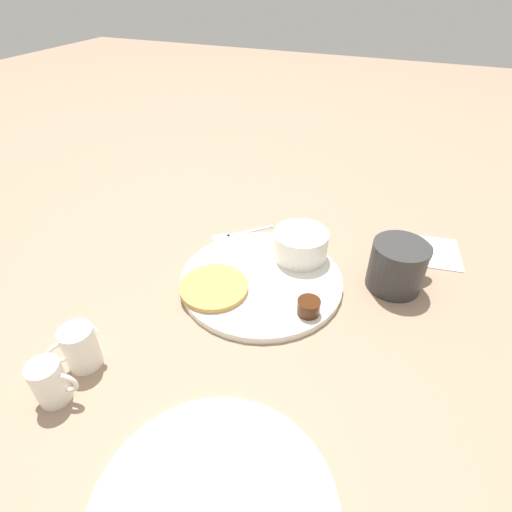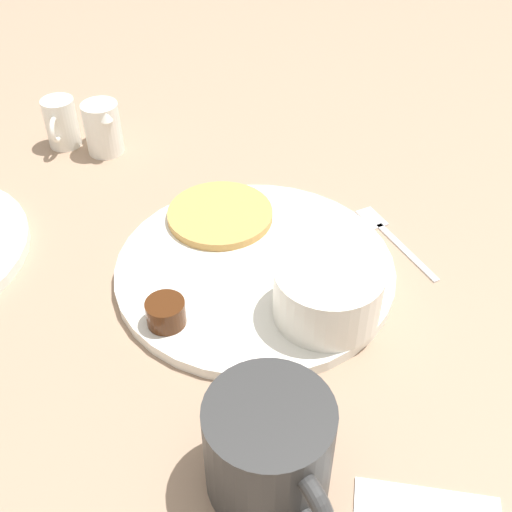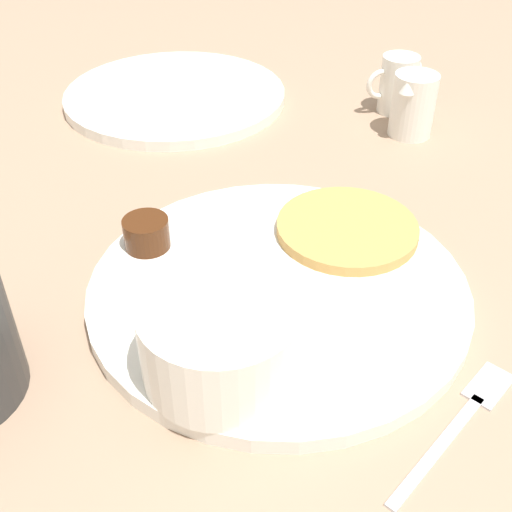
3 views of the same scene
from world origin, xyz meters
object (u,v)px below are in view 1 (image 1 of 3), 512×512
at_px(bowl, 301,244).
at_px(creamer_pitcher_far, 50,382).
at_px(fork, 236,234).
at_px(plate, 261,280).
at_px(creamer_pitcher_near, 80,347).
at_px(coffee_mug, 398,266).

xyz_separation_m(bowl, creamer_pitcher_far, (-0.20, -0.39, -0.01)).
bearing_deg(bowl, fork, 166.22).
distance_m(plate, creamer_pitcher_near, 0.30).
distance_m(creamer_pitcher_far, fork, 0.43).
relative_size(coffee_mug, creamer_pitcher_near, 1.59).
bearing_deg(plate, coffee_mug, 20.86).
bearing_deg(fork, bowl, -13.78).
distance_m(plate, fork, 0.16).
xyz_separation_m(creamer_pitcher_near, fork, (0.06, 0.37, -0.03)).
xyz_separation_m(coffee_mug, fork, (-0.32, 0.04, -0.04)).
distance_m(coffee_mug, creamer_pitcher_near, 0.50).
height_order(bowl, creamer_pitcher_near, creamer_pitcher_near).
relative_size(plate, bowl, 2.85).
relative_size(bowl, coffee_mug, 0.91).
xyz_separation_m(bowl, fork, (-0.15, 0.04, -0.04)).
relative_size(bowl, creamer_pitcher_far, 1.50).
height_order(bowl, creamer_pitcher_far, creamer_pitcher_far).
bearing_deg(plate, creamer_pitcher_far, -117.12).
relative_size(plate, creamer_pitcher_near, 4.10).
bearing_deg(bowl, plate, -117.57).
bearing_deg(creamer_pitcher_far, fork, 82.58).
bearing_deg(bowl, coffee_mug, -0.38).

